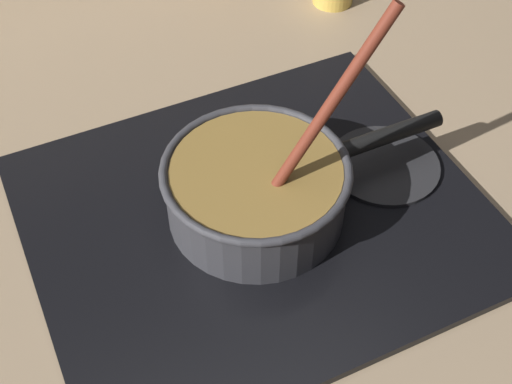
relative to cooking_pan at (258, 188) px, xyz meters
The scene contains 5 objects.
ground 0.18m from the cooking_pan, 131.74° to the right, with size 2.40×1.60×0.04m, color #9E8466.
hob_plate 0.05m from the cooking_pan, behind, with size 0.56×0.48×0.01m, color black.
burner_ring 0.04m from the cooking_pan, behind, with size 0.17×0.17×0.01m, color #592D0C.
spare_burner 0.19m from the cooking_pan, ahead, with size 0.15×0.15×0.01m, color #262628.
cooking_pan is the anchor object (origin of this frame).
Camera 1 is at (-0.14, -0.39, 0.69)m, focal length 49.13 mm.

